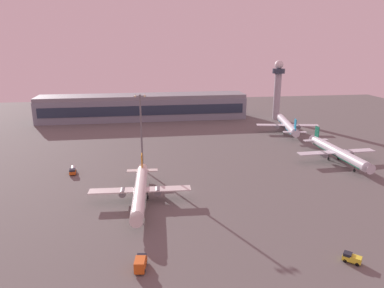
# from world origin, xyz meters

# --- Properties ---
(ground_plane) EXTENTS (416.00, 416.00, 0.00)m
(ground_plane) POSITION_xyz_m (0.00, 0.00, 0.00)
(ground_plane) COLOR #605E5B
(terminal_building) EXTENTS (136.04, 22.40, 16.40)m
(terminal_building) POSITION_xyz_m (-12.48, 123.47, 8.09)
(terminal_building) COLOR gray
(terminal_building) RESTS_ON ground
(control_tower) EXTENTS (8.00, 8.00, 38.77)m
(control_tower) POSITION_xyz_m (75.19, 109.41, 22.38)
(control_tower) COLOR #A8A8B2
(control_tower) RESTS_ON ground
(airplane_terminal_side) EXTENTS (33.04, 42.46, 10.89)m
(airplane_terminal_side) POSITION_xyz_m (-15.50, -7.00, 4.12)
(airplane_terminal_side) COLOR silver
(airplane_terminal_side) RESTS_ON ground
(airplane_mid_apron) EXTENTS (34.83, 44.79, 11.50)m
(airplane_mid_apron) POSITION_xyz_m (69.09, 21.63, 4.35)
(airplane_mid_apron) COLOR silver
(airplane_mid_apron) RESTS_ON ground
(airplane_far_stand) EXTENTS (35.11, 44.87, 11.56)m
(airplane_far_stand) POSITION_xyz_m (68.63, 74.70, 4.37)
(airplane_far_stand) COLOR silver
(airplane_far_stand) RESTS_ON ground
(baggage_tractor) EXTENTS (4.40, 4.21, 2.25)m
(baggage_tractor) POSITION_xyz_m (33.61, -47.73, 1.18)
(baggage_tractor) COLOR yellow
(baggage_tractor) RESTS_ON ground
(catering_truck) EXTENTS (3.11, 5.92, 3.05)m
(catering_truck) POSITION_xyz_m (-15.72, -43.15, 1.58)
(catering_truck) COLOR #D85919
(catering_truck) RESTS_ON ground
(fuel_truck) EXTENTS (2.94, 6.48, 2.35)m
(fuel_truck) POSITION_xyz_m (-41.83, 22.88, 1.37)
(fuel_truck) COLOR #D85919
(fuel_truck) RESTS_ON ground
(apron_light_central) EXTENTS (4.80, 0.90, 30.72)m
(apron_light_central) POSITION_xyz_m (-14.39, 23.29, 17.26)
(apron_light_central) COLOR slate
(apron_light_central) RESTS_ON ground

